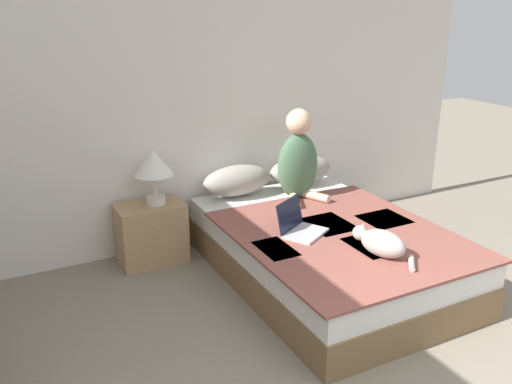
{
  "coord_description": "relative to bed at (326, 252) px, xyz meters",
  "views": [
    {
      "loc": [
        -1.66,
        -0.65,
        2.06
      ],
      "look_at": [
        -0.03,
        2.5,
        0.8
      ],
      "focal_mm": 38.0,
      "sensor_mm": 36.0,
      "label": 1
    }
  ],
  "objects": [
    {
      "name": "table_lamp",
      "position": [
        -1.06,
        0.9,
        0.6
      ],
      "size": [
        0.32,
        0.32,
        0.45
      ],
      "color": "beige",
      "rests_on": "nightstand"
    },
    {
      "name": "laptop_open",
      "position": [
        -0.27,
        -0.04,
        0.28
      ],
      "size": [
        0.41,
        0.4,
        0.24
      ],
      "rotation": [
        0.0,
        0.0,
        0.52
      ],
      "color": "#B7B7BC",
      "rests_on": "bed"
    },
    {
      "name": "pillow_near",
      "position": [
        -0.32,
        0.91,
        0.36
      ],
      "size": [
        0.63,
        0.28,
        0.27
      ],
      "color": "gray",
      "rests_on": "bed"
    },
    {
      "name": "nightstand",
      "position": [
        -1.11,
        0.9,
        0.03
      ],
      "size": [
        0.54,
        0.37,
        0.5
      ],
      "color": "tan",
      "rests_on": "ground_plane"
    },
    {
      "name": "wall_back",
      "position": [
        -0.56,
        1.15,
        1.05
      ],
      "size": [
        5.57,
        0.05,
        2.55
      ],
      "color": "silver",
      "rests_on": "ground_plane"
    },
    {
      "name": "person_sitting",
      "position": [
        0.11,
        0.61,
        0.57
      ],
      "size": [
        0.38,
        0.37,
        0.77
      ],
      "color": "#476B4C",
      "rests_on": "bed"
    },
    {
      "name": "bed",
      "position": [
        0.0,
        0.0,
        0.0
      ],
      "size": [
        1.48,
        2.15,
        0.45
      ],
      "color": "brown",
      "rests_on": "ground_plane"
    },
    {
      "name": "cat_tabby",
      "position": [
        0.01,
        -0.6,
        0.32
      ],
      "size": [
        0.28,
        0.51,
        0.18
      ],
      "rotation": [
        0.0,
        0.0,
        1.91
      ],
      "color": "#A8A399",
      "rests_on": "bed"
    },
    {
      "name": "pillow_far",
      "position": [
        0.32,
        0.91,
        0.36
      ],
      "size": [
        0.63,
        0.28,
        0.27
      ],
      "color": "gray",
      "rests_on": "bed"
    }
  ]
}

